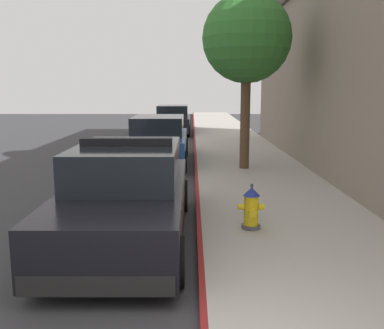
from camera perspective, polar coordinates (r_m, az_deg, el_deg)
ground_plane at (r=13.83m, az=-17.48°, el=-1.21°), size 30.14×60.00×0.20m
sidewalk_pavement at (r=13.26m, az=8.00°, el=-0.51°), size 3.25×60.00×0.16m
curb_painted_edge at (r=13.14m, az=0.79°, el=-0.51°), size 0.08×60.00×0.16m
police_cruiser at (r=7.19m, az=-8.26°, el=-4.02°), size 1.94×4.84×1.68m
parked_car_silver_ahead at (r=14.55m, az=-4.20°, el=3.11°), size 1.94×4.84×1.56m
parked_car_dark_far at (r=24.19m, az=-2.27°, el=5.85°), size 1.94×4.84×1.56m
fire_hydrant at (r=7.30m, az=8.07°, el=-5.71°), size 0.44×0.40×0.76m
street_tree at (r=12.73m, az=7.49°, el=16.05°), size 2.51×2.51×4.96m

